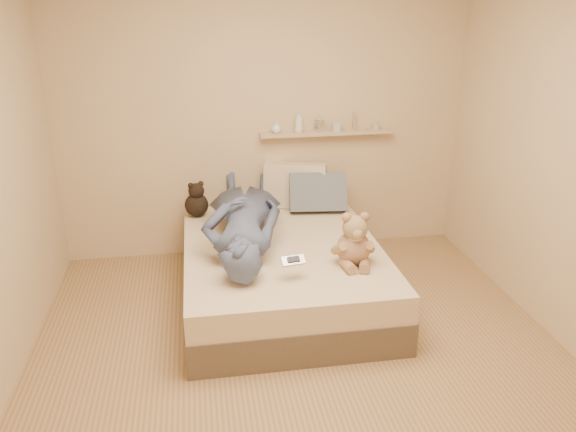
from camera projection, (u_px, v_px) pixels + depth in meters
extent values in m
plane|color=#A07D53|center=(305.00, 367.00, 3.62)|extent=(3.80, 3.80, 0.00)
plane|color=#CAB289|center=(264.00, 111.00, 4.89)|extent=(3.60, 0.00, 3.60)
plane|color=#CAB289|center=(456.00, 397.00, 1.40)|extent=(3.60, 0.00, 3.60)
cube|color=brown|center=(282.00, 283.00, 4.43)|extent=(1.50, 1.90, 0.25)
cube|color=beige|center=(282.00, 257.00, 4.35)|extent=(1.48, 1.88, 0.20)
cube|color=#A8A9AF|center=(293.00, 261.00, 3.74)|extent=(0.17, 0.09, 0.05)
cube|color=black|center=(294.00, 259.00, 3.73)|extent=(0.09, 0.05, 0.03)
sphere|color=#986B53|center=(353.00, 248.00, 3.98)|extent=(0.24, 0.24, 0.24)
sphere|color=olive|center=(355.00, 228.00, 3.90)|extent=(0.18, 0.18, 0.18)
sphere|color=tan|center=(347.00, 217.00, 3.86)|extent=(0.07, 0.07, 0.07)
sphere|color=#90744F|center=(365.00, 217.00, 3.87)|extent=(0.07, 0.07, 0.07)
sphere|color=#967952|center=(357.00, 234.00, 3.83)|extent=(0.07, 0.07, 0.07)
cylinder|color=#9E8054|center=(339.00, 248.00, 3.93)|extent=(0.10, 0.17, 0.14)
cylinder|color=#90734D|center=(370.00, 247.00, 3.95)|extent=(0.12, 0.17, 0.14)
cylinder|color=#9F7A55|center=(348.00, 266.00, 3.90)|extent=(0.10, 0.17, 0.08)
cylinder|color=#8D684B|center=(364.00, 265.00, 3.91)|extent=(0.12, 0.18, 0.08)
cylinder|color=beige|center=(355.00, 237.00, 3.92)|extent=(0.14, 0.14, 0.02)
sphere|color=black|center=(197.00, 205.00, 4.85)|extent=(0.20, 0.20, 0.20)
sphere|color=black|center=(196.00, 191.00, 4.79)|extent=(0.14, 0.14, 0.14)
sphere|color=black|center=(191.00, 186.00, 4.75)|extent=(0.05, 0.05, 0.05)
sphere|color=black|center=(201.00, 184.00, 4.79)|extent=(0.05, 0.05, 0.05)
cube|color=#C4B59B|center=(295.00, 185.00, 5.04)|extent=(0.58, 0.35, 0.41)
cube|color=slate|center=(318.00, 192.00, 4.95)|extent=(0.53, 0.32, 0.37)
imported|color=#474F70|center=(243.00, 217.00, 4.33)|extent=(0.80, 1.70, 0.39)
cube|color=tan|center=(327.00, 133.00, 4.99)|extent=(1.20, 0.12, 0.03)
imported|color=white|center=(276.00, 127.00, 4.90)|extent=(0.11, 0.11, 0.11)
imported|color=silver|center=(299.00, 122.00, 4.91)|extent=(0.10, 0.10, 0.19)
imported|color=silver|center=(320.00, 123.00, 4.95)|extent=(0.09, 0.09, 0.15)
cylinder|color=silver|center=(337.00, 127.00, 4.99)|extent=(0.09, 0.09, 0.07)
cylinder|color=silver|center=(354.00, 121.00, 5.00)|extent=(0.03, 0.03, 0.16)
cylinder|color=beige|center=(376.00, 126.00, 5.05)|extent=(0.06, 0.06, 0.05)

